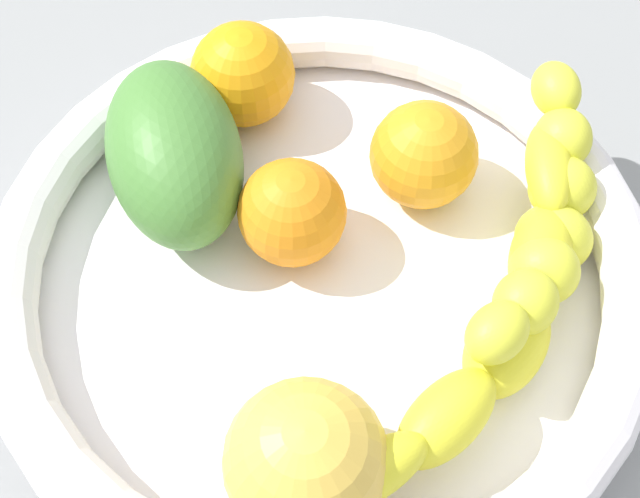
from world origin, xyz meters
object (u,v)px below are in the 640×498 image
fruit_bowl (320,272)px  orange_front (243,74)px  banana_draped_left (493,328)px  orange_mid_right (424,155)px  banana_draped_right (547,222)px  mango_green (174,153)px  apple_yellow (306,461)px  orange_mid_left (290,214)px

fruit_bowl → orange_front: bearing=78.1°
banana_draped_left → orange_mid_right: orange_mid_right is taller
orange_front → fruit_bowl: bearing=-101.9°
banana_draped_right → mango_green: (-14.43, 14.40, 0.33)cm
banana_draped_right → orange_mid_right: bearing=109.8°
orange_front → orange_mid_right: size_ratio=1.02×
banana_draped_left → mango_green: 19.53cm
orange_mid_right → apple_yellow: bearing=-142.4°
banana_draped_left → banana_draped_right: size_ratio=1.46×
fruit_bowl → orange_front: (2.68, 12.69, 2.46)cm
banana_draped_right → apple_yellow: size_ratio=2.17×
banana_draped_left → orange_front: 21.22cm
orange_front → orange_mid_right: 11.95cm
orange_mid_left → orange_mid_right: (8.32, -0.69, 0.10)cm
orange_front → orange_mid_right: orange_front is taller
banana_draped_left → mango_green: mango_green is taller
fruit_bowl → orange_front: 13.20cm
orange_mid_left → apple_yellow: size_ratio=0.79×
fruit_bowl → mango_green: (-3.61, 9.20, 3.04)cm
banana_draped_right → orange_front: (-8.14, 17.89, -0.25)cm
banana_draped_left → orange_mid_right: 11.05cm
banana_draped_right → orange_front: 19.66cm
fruit_bowl → banana_draped_left: bearing=-60.4°
mango_green → apple_yellow: size_ratio=1.62×
orange_front → orange_mid_right: bearing=-62.5°
banana_draped_right → apple_yellow: (-17.55, -4.21, 0.38)cm
orange_mid_left → apple_yellow: 13.88cm
apple_yellow → banana_draped_right: bearing=13.5°
banana_draped_left → orange_mid_right: size_ratio=3.88×
banana_draped_left → mango_green: bearing=115.5°
orange_front → apple_yellow: size_ratio=0.83×
orange_front → mango_green: mango_green is taller
orange_front → orange_mid_left: size_ratio=1.06×
orange_front → mango_green: (-6.29, -3.49, 0.58)cm
mango_green → orange_mid_left: bearing=-61.5°
banana_draped_left → orange_front: size_ratio=3.80×
apple_yellow → banana_draped_left: bearing=4.9°
orange_front → apple_yellow: (-9.42, -22.10, 0.62)cm
orange_mid_left → orange_mid_right: orange_mid_right is taller
orange_mid_left → apple_yellow: apple_yellow is taller
orange_front → mango_green: 7.22cm
banana_draped_right → mango_green: 20.39cm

